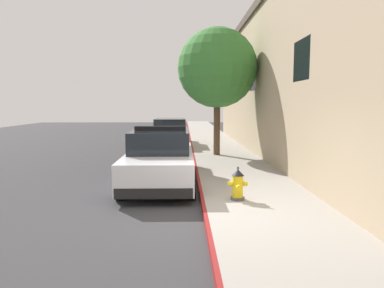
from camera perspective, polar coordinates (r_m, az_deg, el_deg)
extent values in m
cube|color=#353538|center=(17.51, -15.21, -1.70)|extent=(29.17, 60.00, 0.20)
cube|color=#9E9991|center=(17.08, 4.72, -1.13)|extent=(2.67, 60.00, 0.14)
cube|color=maroon|center=(16.99, 0.10, -1.15)|extent=(0.08, 60.00, 0.14)
cube|color=tan|center=(17.15, 19.72, 8.93)|extent=(5.91, 23.40, 6.33)
cube|color=#473D33|center=(17.64, 20.15, 19.85)|extent=(6.15, 23.64, 0.36)
cube|color=black|center=(10.04, 17.51, 12.91)|extent=(0.06, 1.30, 1.10)
cube|color=black|center=(16.36, 9.99, 10.46)|extent=(0.06, 1.30, 1.10)
cube|color=black|center=(22.81, 6.72, 9.32)|extent=(0.06, 1.30, 1.10)
cube|color=white|center=(10.22, -5.15, -3.29)|extent=(1.84, 4.80, 0.76)
cube|color=black|center=(10.28, -5.14, 0.59)|extent=(1.64, 2.50, 0.60)
cube|color=black|center=(7.99, -6.24, -7.94)|extent=(1.76, 0.16, 0.24)
cube|color=black|center=(12.57, -4.44, -2.67)|extent=(1.76, 0.16, 0.24)
cylinder|color=black|center=(12.02, -8.71, -3.14)|extent=(0.22, 0.64, 0.64)
cylinder|color=black|center=(11.92, -0.47, -3.15)|extent=(0.22, 0.64, 0.64)
cylinder|color=black|center=(8.72, -11.57, -6.82)|extent=(0.22, 0.64, 0.64)
cylinder|color=black|center=(8.58, -0.11, -6.89)|extent=(0.22, 0.64, 0.64)
cube|color=black|center=(10.20, -5.17, 2.58)|extent=(1.48, 0.20, 0.12)
cube|color=red|center=(10.23, -7.13, 2.57)|extent=(0.44, 0.18, 0.11)
cube|color=#1E33E0|center=(10.18, -3.21, 2.59)|extent=(0.44, 0.18, 0.11)
cube|color=#B2B5BA|center=(19.03, -3.53, 1.20)|extent=(1.84, 4.80, 0.76)
cube|color=black|center=(19.13, -3.53, 3.26)|extent=(1.64, 2.50, 0.60)
cube|color=black|center=(16.73, -3.82, -0.41)|extent=(1.76, 0.16, 0.24)
cube|color=black|center=(21.38, -3.29, 1.07)|extent=(1.76, 0.16, 0.24)
cylinder|color=black|center=(20.79, -5.72, 0.89)|extent=(0.22, 0.64, 0.64)
cylinder|color=black|center=(20.73, -0.97, 0.91)|extent=(0.22, 0.64, 0.64)
cylinder|color=black|center=(17.42, -6.56, -0.17)|extent=(0.22, 0.64, 0.64)
cylinder|color=black|center=(17.35, -0.89, -0.16)|extent=(0.22, 0.64, 0.64)
cylinder|color=#4C4C51|center=(8.16, 7.43, -8.74)|extent=(0.32, 0.32, 0.06)
cylinder|color=yellow|center=(8.09, 7.46, -6.83)|extent=(0.24, 0.24, 0.50)
cone|color=black|center=(8.02, 7.49, -4.60)|extent=(0.28, 0.28, 0.14)
cylinder|color=#4C4C51|center=(8.00, 7.50, -3.90)|extent=(0.05, 0.05, 0.06)
cylinder|color=yellow|center=(8.05, 6.26, -6.44)|extent=(0.10, 0.10, 0.10)
cylinder|color=yellow|center=(8.10, 8.66, -6.39)|extent=(0.10, 0.10, 0.10)
cylinder|color=yellow|center=(7.91, 7.66, -7.05)|extent=(0.13, 0.12, 0.13)
cylinder|color=brown|center=(15.17, 4.07, 3.02)|extent=(0.28, 0.28, 2.54)
sphere|color=#387A33|center=(15.22, 4.14, 12.25)|extent=(3.37, 3.37, 3.37)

